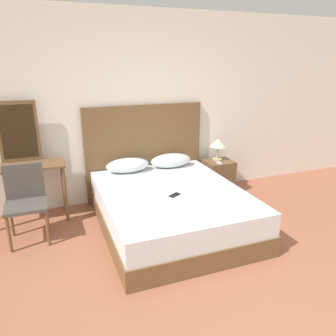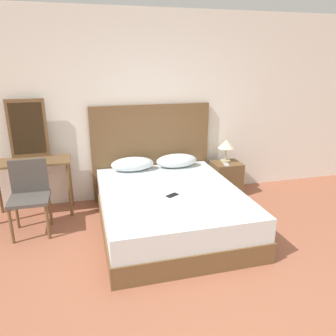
# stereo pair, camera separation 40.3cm
# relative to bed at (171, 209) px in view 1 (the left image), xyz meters

# --- Properties ---
(ground_plane) EXTENTS (16.00, 16.00, 0.00)m
(ground_plane) POSITION_rel_bed_xyz_m (0.07, -1.57, -0.25)
(ground_plane) COLOR #9E5B42
(wall_back) EXTENTS (10.00, 0.06, 2.70)m
(wall_back) POSITION_rel_bed_xyz_m (0.07, 1.15, 1.10)
(wall_back) COLOR white
(wall_back) RESTS_ON ground_plane
(bed) EXTENTS (1.69, 2.10, 0.51)m
(bed) POSITION_rel_bed_xyz_m (0.00, 0.00, 0.00)
(bed) COLOR brown
(bed) RESTS_ON ground_plane
(headboard) EXTENTS (1.78, 0.05, 1.41)m
(headboard) POSITION_rel_bed_xyz_m (0.00, 1.07, 0.46)
(headboard) COLOR brown
(headboard) RESTS_ON ground_plane
(pillow_left) EXTENTS (0.61, 0.31, 0.20)m
(pillow_left) POSITION_rel_bed_xyz_m (-0.33, 0.85, 0.35)
(pillow_left) COLOR silver
(pillow_left) RESTS_ON bed
(pillow_right) EXTENTS (0.61, 0.31, 0.20)m
(pillow_right) POSITION_rel_bed_xyz_m (0.33, 0.85, 0.35)
(pillow_right) COLOR silver
(pillow_right) RESTS_ON bed
(phone_on_bed) EXTENTS (0.16, 0.14, 0.01)m
(phone_on_bed) POSITION_rel_bed_xyz_m (-0.02, -0.18, 0.26)
(phone_on_bed) COLOR black
(phone_on_bed) RESTS_ON bed
(nightstand) EXTENTS (0.43, 0.37, 0.52)m
(nightstand) POSITION_rel_bed_xyz_m (1.12, 0.81, 0.01)
(nightstand) COLOR brown
(nightstand) RESTS_ON ground_plane
(table_lamp) EXTENTS (0.25, 0.25, 0.34)m
(table_lamp) POSITION_rel_bed_xyz_m (1.13, 0.88, 0.53)
(table_lamp) COLOR tan
(table_lamp) RESTS_ON nightstand
(phone_on_nightstand) EXTENTS (0.10, 0.16, 0.01)m
(phone_on_nightstand) POSITION_rel_bed_xyz_m (1.07, 0.71, 0.28)
(phone_on_nightstand) COLOR #B7B7BC
(phone_on_nightstand) RESTS_ON nightstand
(vanity_desk) EXTENTS (1.02, 0.43, 0.77)m
(vanity_desk) POSITION_rel_bed_xyz_m (-1.68, 0.82, 0.37)
(vanity_desk) COLOR brown
(vanity_desk) RESTS_ON ground_plane
(vanity_mirror) EXTENTS (0.49, 0.03, 0.78)m
(vanity_mirror) POSITION_rel_bed_xyz_m (-1.68, 1.01, 0.91)
(vanity_mirror) COLOR brown
(vanity_mirror) RESTS_ON vanity_desk
(chair) EXTENTS (0.46, 0.43, 0.89)m
(chair) POSITION_rel_bed_xyz_m (-1.66, 0.36, 0.26)
(chair) COLOR #4C4742
(chair) RESTS_ON ground_plane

